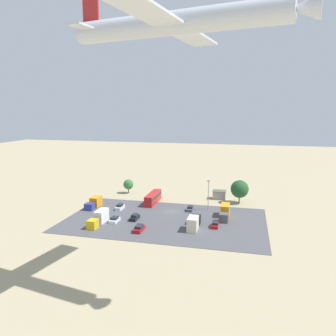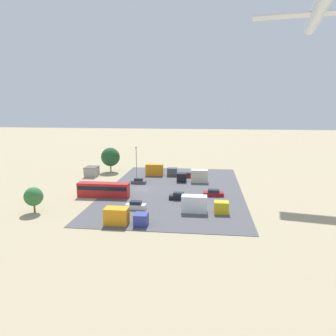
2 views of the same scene
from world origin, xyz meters
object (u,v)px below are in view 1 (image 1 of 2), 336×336
at_px(parked_car_2, 115,220).
at_px(parked_car_3, 120,207).
at_px(parked_car_4, 190,209).
at_px(parked_car_5, 215,225).
at_px(parked_truck_0, 94,203).
at_px(airplane, 181,22).
at_px(parked_car_0, 139,228).
at_px(parked_car_1, 135,217).
at_px(parked_truck_2, 99,218).
at_px(shed_building, 219,195).
at_px(bus, 153,197).
at_px(parked_truck_1, 225,212).
at_px(parked_truck_3, 194,223).

distance_m(parked_car_2, parked_car_3, 11.66).
distance_m(parked_car_4, parked_car_5, 15.39).
relative_size(parked_car_3, parked_truck_0, 0.54).
xyz_separation_m(parked_car_2, airplane, (-24.39, 29.50, 42.82)).
xyz_separation_m(parked_car_0, airplane, (-15.64, 24.71, 42.78)).
relative_size(parked_car_1, parked_truck_2, 0.46).
distance_m(parked_car_3, airplane, 65.09).
relative_size(shed_building, parked_car_4, 1.15).
relative_size(parked_car_2, parked_truck_0, 0.52).
relative_size(parked_car_3, airplane, 0.11).
relative_size(parked_car_4, parked_car_5, 1.00).
bearing_deg(airplane, parked_truck_0, -128.04).
height_order(bus, parked_truck_2, parked_truck_2).
bearing_deg(parked_car_0, airplane, 122.33).
relative_size(parked_car_0, airplane, 0.13).
bearing_deg(bus, shed_building, -153.71).
xyz_separation_m(shed_building, parked_car_4, (7.50, 15.84, -0.78)).
bearing_deg(parked_truck_2, parked_car_3, -92.50).
bearing_deg(shed_building, airplane, 88.46).
bearing_deg(parked_truck_1, parked_truck_3, 56.15).
distance_m(parked_truck_1, airplane, 58.46).
bearing_deg(parked_car_5, parked_truck_1, -102.75).
bearing_deg(parked_car_1, parked_truck_1, 17.93).
xyz_separation_m(shed_building, parked_car_3, (28.97, 19.75, -0.68)).
xyz_separation_m(parked_car_1, parked_truck_2, (8.32, 5.35, 0.86)).
relative_size(shed_building, parked_car_2, 1.14).
bearing_deg(parked_car_5, parked_truck_2, 8.86).
relative_size(parked_truck_3, airplane, 0.23).
xyz_separation_m(parked_car_1, parked_car_3, (7.73, -8.17, 0.01)).
xyz_separation_m(bus, airplane, (-19.35, 50.17, 41.64)).
bearing_deg(parked_truck_0, parked_car_1, 152.85).
relative_size(parked_truck_0, parked_truck_3, 0.92).
bearing_deg(parked_car_4, airplane, 97.49).
relative_size(parked_car_3, parked_truck_3, 0.49).
xyz_separation_m(parked_car_5, airplane, (2.96, 32.09, 42.82)).
xyz_separation_m(parked_car_4, parked_truck_2, (22.06, 17.42, 0.95)).
xyz_separation_m(parked_car_3, parked_truck_1, (-32.21, 0.25, 0.88)).
bearing_deg(parked_car_2, bus, -103.71).
height_order(parked_car_1, parked_car_2, parked_car_1).
bearing_deg(parked_car_0, parked_truck_3, -159.25).
bearing_deg(parked_car_2, parked_car_1, -146.91).
height_order(parked_car_3, airplane, airplane).
bearing_deg(parked_car_1, parked_car_3, 133.43).
relative_size(shed_building, parked_truck_3, 0.54).
height_order(parked_car_4, airplane, airplane).
xyz_separation_m(parked_car_1, parked_truck_1, (-24.48, -7.92, 0.89)).
bearing_deg(parked_truck_3, parked_car_3, 156.13).
relative_size(parked_car_2, parked_truck_2, 0.43).
bearing_deg(parked_car_1, parked_car_4, 41.32).
distance_m(bus, parked_car_4, 14.59).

